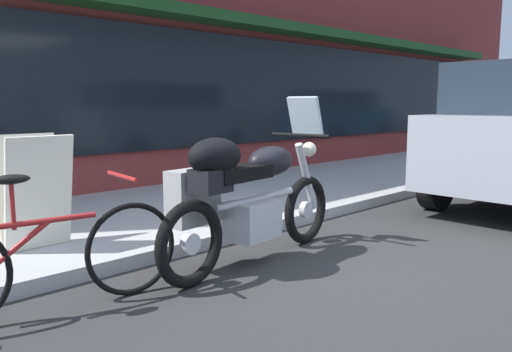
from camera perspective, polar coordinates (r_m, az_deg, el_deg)
ground_plane at (r=4.32m, az=7.87°, el=-10.10°), size 80.00×80.00×0.00m
storefront_building at (r=10.91m, az=7.21°, el=16.27°), size 18.46×0.90×5.93m
sidewalk_curb at (r=13.34m, az=22.59°, el=1.96°), size 30.00×2.93×0.12m
touring_motorcycle at (r=4.23m, az=-1.42°, el=-1.93°), size 2.19×0.62×1.40m
parked_bicycle at (r=3.56m, az=-21.98°, el=-8.48°), size 1.74×0.48×0.92m
sandwich_board_sign at (r=4.73m, az=-23.39°, el=-1.58°), size 0.55×0.42×0.96m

